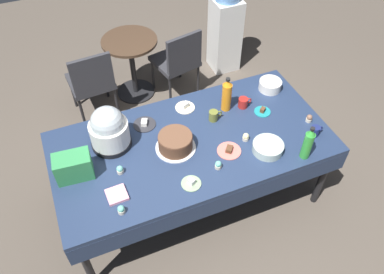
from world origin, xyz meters
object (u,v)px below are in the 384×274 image
at_px(slow_cooker, 109,129).
at_px(cupcake_lemon, 309,118).
at_px(coffee_mug_navy, 315,131).
at_px(coffee_mug_olive, 214,116).
at_px(dessert_plate_coral, 229,150).
at_px(potluck_table, 192,147).
at_px(coffee_mug_red, 243,103).
at_px(ceramic_snack_bowl, 270,85).
at_px(cupcake_berry, 120,170).
at_px(round_cafe_table, 131,57).
at_px(dessert_plate_sage, 191,183).
at_px(frosted_layer_cake, 175,142).
at_px(cupcake_cocoa, 246,137).
at_px(soda_carton, 73,167).
at_px(water_cooler, 226,25).
at_px(dessert_plate_teal, 262,111).
at_px(soda_bottle_lime_soda, 308,143).
at_px(maroon_chair_left, 91,80).
at_px(cupcake_rose, 218,165).
at_px(cupcake_vanilla, 121,210).
at_px(glass_salad_bowl, 268,147).
at_px(dessert_plate_cream, 185,107).
at_px(maroon_chair_right, 178,59).
at_px(soda_bottle_orange_juice, 227,95).
at_px(dessert_plate_charcoal, 144,124).

relative_size(slow_cooker, cupcake_lemon, 5.43).
distance_m(coffee_mug_navy, coffee_mug_olive, 0.82).
bearing_deg(cupcake_lemon, dessert_plate_coral, -176.50).
bearing_deg(potluck_table, coffee_mug_navy, -18.22).
relative_size(dessert_plate_coral, coffee_mug_red, 1.52).
xyz_separation_m(ceramic_snack_bowl, cupcake_berry, (-1.50, -0.41, -0.01)).
distance_m(ceramic_snack_bowl, round_cafe_table, 1.64).
bearing_deg(dessert_plate_sage, frosted_layer_cake, 87.10).
relative_size(potluck_table, cupcake_cocoa, 32.59).
xyz_separation_m(frosted_layer_cake, soda_carton, (-0.77, 0.03, 0.03)).
xyz_separation_m(potluck_table, water_cooler, (1.13, 1.71, -0.10)).
distance_m(dessert_plate_teal, cupcake_berry, 1.30).
height_order(coffee_mug_red, water_cooler, water_cooler).
xyz_separation_m(cupcake_berry, soda_bottle_lime_soda, (1.34, -0.38, 0.11)).
height_order(maroon_chair_left, round_cafe_table, maroon_chair_left).
bearing_deg(frosted_layer_cake, dessert_plate_coral, -26.61).
relative_size(cupcake_rose, cupcake_vanilla, 1.00).
bearing_deg(round_cafe_table, water_cooler, 3.92).
bearing_deg(cupcake_lemon, potluck_table, 170.86).
distance_m(slow_cooker, cupcake_lemon, 1.62).
bearing_deg(water_cooler, potluck_table, -123.50).
bearing_deg(dessert_plate_coral, cupcake_vanilla, -166.61).
bearing_deg(soda_carton, glass_salad_bowl, -7.81).
bearing_deg(maroon_chair_left, dessert_plate_cream, -58.01).
xyz_separation_m(soda_carton, round_cafe_table, (0.86, 1.62, -0.35)).
height_order(dessert_plate_coral, maroon_chair_left, maroon_chair_left).
relative_size(ceramic_snack_bowl, cupcake_cocoa, 2.97).
height_order(cupcake_lemon, cupcake_vanilla, same).
relative_size(slow_cooker, coffee_mug_navy, 3.28).
distance_m(dessert_plate_cream, cupcake_rose, 0.70).
xyz_separation_m(glass_salad_bowl, round_cafe_table, (-0.55, 1.94, -0.29)).
height_order(potluck_table, dessert_plate_teal, dessert_plate_teal).
height_order(cupcake_vanilla, water_cooler, water_cooler).
xyz_separation_m(dessert_plate_sage, cupcake_berry, (-0.44, 0.29, 0.02)).
relative_size(potluck_table, round_cafe_table, 3.06).
bearing_deg(potluck_table, dessert_plate_sage, -113.23).
xyz_separation_m(frosted_layer_cake, maroon_chair_left, (-0.40, 1.42, -0.33)).
distance_m(soda_carton, maroon_chair_left, 1.48).
bearing_deg(maroon_chair_right, coffee_mug_olive, -97.10).
relative_size(dessert_plate_sage, cupcake_lemon, 2.16).
height_order(dessert_plate_coral, round_cafe_table, dessert_plate_coral).
bearing_deg(soda_bottle_orange_juice, dessert_plate_coral, -112.69).
height_order(glass_salad_bowl, soda_bottle_lime_soda, soda_bottle_lime_soda).
distance_m(slow_cooker, dessert_plate_cream, 0.72).
height_order(cupcake_rose, cupcake_cocoa, same).
bearing_deg(round_cafe_table, dessert_plate_charcoal, -100.41).
relative_size(dessert_plate_teal, cupcake_berry, 2.08).
relative_size(dessert_plate_charcoal, soda_bottle_orange_juice, 0.58).
bearing_deg(ceramic_snack_bowl, potluck_table, -159.84).
relative_size(soda_carton, round_cafe_table, 0.36).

